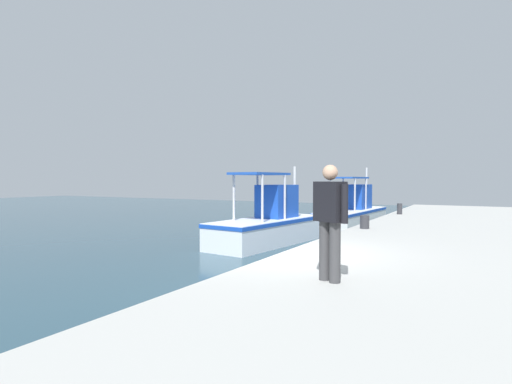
{
  "coord_description": "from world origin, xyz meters",
  "views": [
    {
      "loc": [
        -7.46,
        -3.53,
        2.26
      ],
      "look_at": [
        4.02,
        2.82,
        1.86
      ],
      "focal_mm": 28.93,
      "sensor_mm": 36.0,
      "label": 1
    }
  ],
  "objects": [
    {
      "name": "mooring_bollard_fourth",
      "position": [
        10.57,
        -0.45,
        1.03
      ],
      "size": [
        0.21,
        0.21,
        0.45
      ],
      "primitive_type": "cylinder",
      "color": "#333338",
      "rests_on": "quay_pier"
    },
    {
      "name": "fisherman_standing",
      "position": [
        -1.81,
        -1.61,
        1.73
      ],
      "size": [
        0.41,
        0.59,
        1.67
      ],
      "color": "#3F3F42",
      "rests_on": "quay_pier"
    },
    {
      "name": "fishing_boat_third",
      "position": [
        13.55,
        2.36,
        0.64
      ],
      "size": [
        6.52,
        2.13,
        2.93
      ],
      "color": "white",
      "rests_on": "ground"
    },
    {
      "name": "mooring_bollard_third",
      "position": [
        4.77,
        -0.45,
        1.0
      ],
      "size": [
        0.27,
        0.27,
        0.39
      ],
      "primitive_type": "cylinder",
      "color": "#333338",
      "rests_on": "quay_pier"
    },
    {
      "name": "fishing_boat_second",
      "position": [
        5.37,
        3.06,
        0.69
      ],
      "size": [
        5.25,
        2.27,
        2.76
      ],
      "color": "white",
      "rests_on": "ground"
    }
  ]
}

